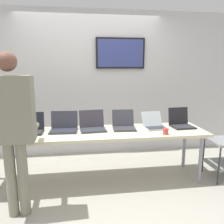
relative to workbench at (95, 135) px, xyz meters
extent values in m
cube|color=#A39E93|center=(0.00, 0.00, -0.70)|extent=(8.00, 8.00, 0.04)
cube|color=silver|center=(0.00, 1.13, 0.61)|extent=(8.00, 0.06, 2.59)
cube|color=black|center=(0.54, 1.08, 1.16)|extent=(0.87, 0.05, 0.54)
cube|color=navy|center=(0.54, 1.06, 1.16)|extent=(0.81, 0.02, 0.48)
cube|color=beige|center=(0.00, 0.00, 0.03)|extent=(3.10, 0.70, 0.04)
cylinder|color=gray|center=(1.45, -0.25, -0.34)|extent=(0.05, 0.05, 0.69)
cylinder|color=gray|center=(1.45, 0.25, -0.34)|extent=(0.05, 0.05, 0.69)
cube|color=#1F212C|center=(-0.87, 0.03, 0.06)|extent=(0.36, 0.25, 0.02)
cube|color=#2E302B|center=(-0.87, 0.02, 0.07)|extent=(0.33, 0.20, 0.00)
cube|color=#1F212C|center=(-0.88, 0.18, 0.19)|extent=(0.36, 0.06, 0.24)
cube|color=#21563D|center=(-0.88, 0.18, 0.19)|extent=(0.33, 0.05, 0.21)
cube|color=#343540|center=(-0.42, 0.05, 0.06)|extent=(0.38, 0.27, 0.02)
cube|color=#282A35|center=(-0.42, 0.04, 0.07)|extent=(0.35, 0.22, 0.00)
cube|color=#343540|center=(-0.42, 0.20, 0.19)|extent=(0.37, 0.07, 0.24)
cube|color=white|center=(-0.42, 0.20, 0.19)|extent=(0.35, 0.06, 0.22)
cube|color=#38343C|center=(-0.02, 0.05, 0.06)|extent=(0.37, 0.28, 0.02)
cube|color=#2B3339|center=(-0.02, 0.04, 0.07)|extent=(0.34, 0.23, 0.00)
cube|color=#38343C|center=(-0.03, 0.21, 0.19)|extent=(0.36, 0.10, 0.24)
cube|color=navy|center=(-0.03, 0.21, 0.19)|extent=(0.33, 0.09, 0.22)
cube|color=#34353D|center=(0.43, 0.05, 0.06)|extent=(0.33, 0.27, 0.02)
cube|color=#343237|center=(0.43, 0.04, 0.07)|extent=(0.30, 0.21, 0.00)
cube|color=#34353D|center=(0.43, 0.21, 0.18)|extent=(0.32, 0.11, 0.24)
cube|color=navy|center=(0.44, 0.22, 0.18)|extent=(0.29, 0.09, 0.21)
cube|color=#AAB5B6|center=(0.88, 0.03, 0.06)|extent=(0.32, 0.25, 0.02)
cube|color=#2B2E36|center=(0.88, 0.01, 0.07)|extent=(0.29, 0.20, 0.00)
cube|color=#AAB5B6|center=(0.87, 0.19, 0.16)|extent=(0.31, 0.14, 0.20)
cube|color=#B0CBF0|center=(0.87, 0.19, 0.16)|extent=(0.28, 0.12, 0.17)
cube|color=black|center=(1.30, 0.04, 0.06)|extent=(0.33, 0.28, 0.02)
cube|color=#2D2D33|center=(1.30, 0.03, 0.07)|extent=(0.30, 0.23, 0.00)
cube|color=black|center=(1.29, 0.19, 0.19)|extent=(0.32, 0.07, 0.25)
cube|color=black|center=(1.29, 0.20, 0.19)|extent=(0.29, 0.06, 0.23)
cylinder|color=gray|center=(-0.94, -0.63, -0.26)|extent=(0.11, 0.11, 0.85)
cylinder|color=gray|center=(-0.81, -0.63, -0.26)|extent=(0.11, 0.11, 0.85)
cube|color=gray|center=(-0.88, -0.63, 0.50)|extent=(0.45, 0.28, 0.67)
sphere|color=brown|center=(-0.88, -0.63, 0.97)|extent=(0.19, 0.19, 0.19)
cylinder|color=gray|center=(-1.05, -0.35, 0.22)|extent=(0.08, 0.32, 0.07)
cylinder|color=gray|center=(-0.72, -0.33, 0.22)|extent=(0.08, 0.32, 0.07)
cylinder|color=#D53F3C|center=(0.92, -0.25, 0.09)|extent=(0.07, 0.07, 0.08)
cylinder|color=#333338|center=(1.68, -0.34, -0.40)|extent=(0.02, 0.02, 0.57)
cylinder|color=#333338|center=(1.68, 0.06, -0.40)|extent=(0.02, 0.02, 0.57)
camera|label=1|loc=(-0.17, -2.95, 0.92)|focal=35.60mm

